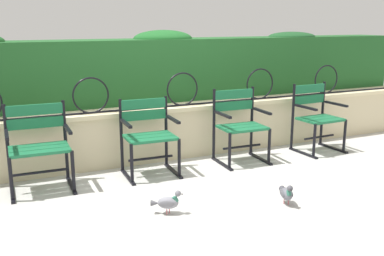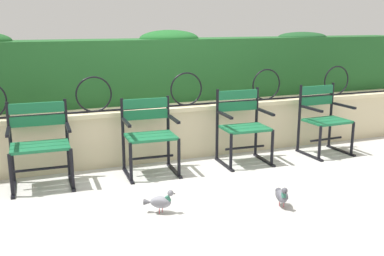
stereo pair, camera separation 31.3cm
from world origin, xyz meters
TOP-DOWN VIEW (x-y plane):
  - ground_plane at (0.00, 0.00)m, footprint 60.00×60.00m
  - stone_wall at (0.00, 0.92)m, footprint 7.97×0.41m
  - iron_arch_fence at (-0.31, 0.84)m, footprint 7.42×0.02m
  - hedge_row at (-0.02, 1.39)m, footprint 7.81×0.61m
  - park_chair_leftmost at (-1.58, 0.44)m, footprint 0.63×0.54m
  - park_chair_centre_left at (-0.41, 0.42)m, footprint 0.60×0.54m
  - park_chair_centre_right at (0.76, 0.40)m, footprint 0.59×0.54m
  - park_chair_rightmost at (1.93, 0.37)m, footprint 0.59×0.55m
  - pigeon_near_chairs at (-0.63, -0.71)m, footprint 0.27×0.18m
  - pigeon_far_side at (0.47, -0.98)m, footprint 0.16×0.28m

SIDE VIEW (x-z plane):
  - ground_plane at x=0.00m, z-range 0.00..0.00m
  - pigeon_near_chairs at x=-0.63m, z-range 0.00..0.22m
  - pigeon_far_side at x=0.47m, z-range 0.00..0.22m
  - stone_wall at x=0.00m, z-range 0.00..0.66m
  - park_chair_centre_left at x=-0.41m, z-range 0.03..0.88m
  - park_chair_rightmost at x=1.93m, z-range 0.02..0.91m
  - park_chair_centre_right at x=0.76m, z-range 0.02..0.91m
  - park_chair_leftmost at x=-1.58m, z-range 0.03..0.91m
  - iron_arch_fence at x=-0.31m, z-range 0.63..1.05m
  - hedge_row at x=-0.02m, z-range 0.63..1.55m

